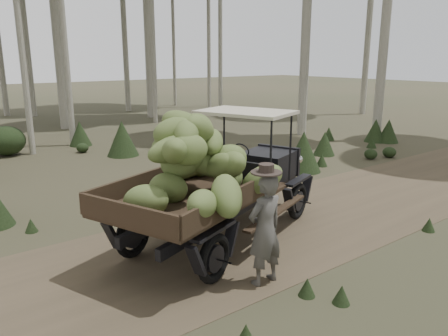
{
  "coord_description": "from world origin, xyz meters",
  "views": [
    {
      "loc": [
        -6.12,
        -6.37,
        3.59
      ],
      "look_at": [
        -1.0,
        0.33,
        1.45
      ],
      "focal_mm": 35.0,
      "sensor_mm": 36.0,
      "label": 1
    }
  ],
  "objects": [
    {
      "name": "ground",
      "position": [
        0.0,
        0.0,
        0.0
      ],
      "size": [
        120.0,
        120.0,
        0.0
      ],
      "primitive_type": "plane",
      "color": "#473D2B",
      "rests_on": "ground"
    },
    {
      "name": "dirt_track",
      "position": [
        0.0,
        0.0,
        0.0
      ],
      "size": [
        70.0,
        4.0,
        0.01
      ],
      "primitive_type": "cube",
      "color": "brown",
      "rests_on": "ground"
    },
    {
      "name": "banana_truck",
      "position": [
        -1.53,
        0.13,
        1.61
      ],
      "size": [
        5.69,
        3.76,
        2.8
      ],
      "rotation": [
        0.0,
        0.0,
        0.36
      ],
      "color": "black",
      "rests_on": "ground"
    },
    {
      "name": "farmer",
      "position": [
        -1.66,
        -1.61,
        0.95
      ],
      "size": [
        0.68,
        0.5,
        2.01
      ],
      "rotation": [
        0.0,
        0.0,
        3.16
      ],
      "color": "#504D49",
      "rests_on": "ground"
    },
    {
      "name": "undergrowth",
      "position": [
        -1.69,
        1.18,
        0.54
      ],
      "size": [
        23.4,
        21.57,
        1.39
      ],
      "color": "#233319",
      "rests_on": "ground"
    }
  ]
}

